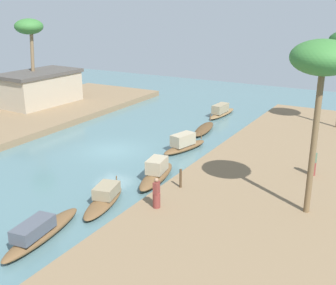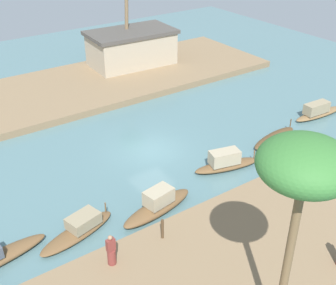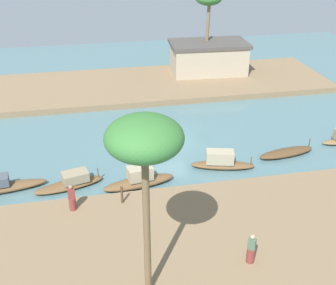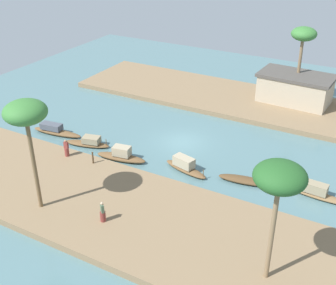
% 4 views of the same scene
% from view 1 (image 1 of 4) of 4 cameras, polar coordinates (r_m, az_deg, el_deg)
% --- Properties ---
extents(river_water, '(60.71, 60.71, 0.00)m').
position_cam_1_polar(river_water, '(32.09, -7.21, -1.04)').
color(river_water, slate).
rests_on(river_water, ground).
extents(riverbank_left, '(36.59, 10.35, 0.54)m').
position_cam_1_polar(riverbank_left, '(27.00, 13.94, -4.60)').
color(riverbank_left, '#846B4C').
rests_on(riverbank_left, ground).
extents(sampan_upstream_small, '(4.44, 1.76, 1.02)m').
position_cam_1_polar(sampan_upstream_small, '(36.48, 4.73, 1.78)').
color(sampan_upstream_small, brown).
rests_on(sampan_upstream_small, river_water).
extents(sampan_open_hull, '(4.74, 1.95, 1.37)m').
position_cam_1_polar(sampan_open_hull, '(26.51, -1.51, -4.01)').
color(sampan_open_hull, brown).
rests_on(sampan_open_hull, river_water).
extents(sampan_midstream, '(5.43, 1.72, 1.09)m').
position_cam_1_polar(sampan_midstream, '(21.09, -16.34, -11.10)').
color(sampan_midstream, brown).
rests_on(sampan_midstream, river_water).
extents(sampan_downstream_large, '(4.49, 2.18, 0.99)m').
position_cam_1_polar(sampan_downstream_large, '(23.76, -8.28, -7.20)').
color(sampan_downstream_large, brown).
rests_on(sampan_downstream_large, river_water).
extents(sampan_foreground, '(4.40, 2.02, 1.29)m').
position_cam_1_polar(sampan_foreground, '(31.73, 2.10, -0.20)').
color(sampan_foreground, brown).
rests_on(sampan_foreground, river_water).
extents(sampan_near_left_bank, '(4.77, 1.23, 1.18)m').
position_cam_1_polar(sampan_near_left_bank, '(41.58, 6.96, 4.06)').
color(sampan_near_left_bank, brown).
rests_on(sampan_near_left_bank, river_water).
extents(person_on_near_bank, '(0.55, 0.55, 1.58)m').
position_cam_1_polar(person_on_near_bank, '(27.21, 18.35, -2.81)').
color(person_on_near_bank, brown).
rests_on(person_on_near_bank, riverbank_left).
extents(person_by_mooring, '(0.41, 0.41, 1.58)m').
position_cam_1_polar(person_by_mooring, '(21.88, -1.51, -6.93)').
color(person_by_mooring, brown).
rests_on(person_by_mooring, riverbank_left).
extents(mooring_post, '(0.14, 0.14, 1.07)m').
position_cam_1_polar(mooring_post, '(24.18, 1.66, -4.69)').
color(mooring_post, '#4C3823').
rests_on(mooring_post, riverbank_left).
extents(palm_tree_left_near, '(2.91, 2.91, 8.30)m').
position_cam_1_polar(palm_tree_left_near, '(20.67, 19.55, 9.96)').
color(palm_tree_left_near, brown).
rests_on(palm_tree_left_near, riverbank_left).
extents(palm_tree_right_tall, '(2.71, 2.71, 8.24)m').
position_cam_1_polar(palm_tree_right_tall, '(45.33, -17.66, 13.89)').
color(palm_tree_right_tall, '#7F6647').
rests_on(palm_tree_right_tall, riverbank_right).
extents(riverside_building, '(8.21, 5.00, 3.21)m').
position_cam_1_polar(riverside_building, '(45.55, -16.39, 6.89)').
color(riverside_building, tan).
rests_on(riverside_building, riverbank_right).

